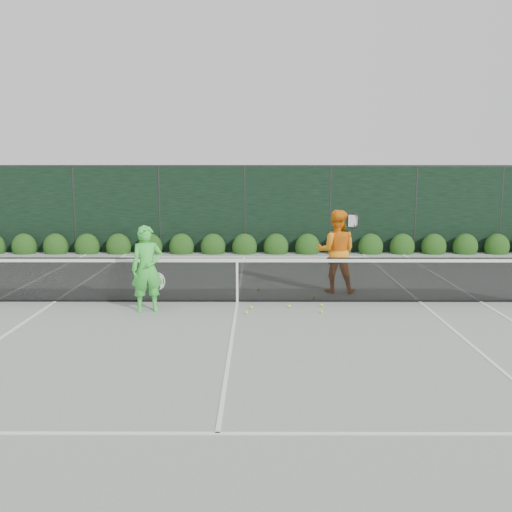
{
  "coord_description": "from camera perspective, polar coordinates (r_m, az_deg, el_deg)",
  "views": [
    {
      "loc": [
        0.46,
        -12.52,
        3.03
      ],
      "look_at": [
        0.42,
        0.3,
        1.0
      ],
      "focal_mm": 40.0,
      "sensor_mm": 36.0,
      "label": 1
    }
  ],
  "objects": [
    {
      "name": "player_woman",
      "position": [
        12.12,
        -10.83,
        -1.27
      ],
      "size": [
        0.75,
        0.6,
        1.81
      ],
      "rotation": [
        0.0,
        0.0,
        0.28
      ],
      "color": "#3FD743",
      "rests_on": "ground"
    },
    {
      "name": "windscreen_fence",
      "position": [
        9.93,
        -2.48,
        0.21
      ],
      "size": [
        32.0,
        21.07,
        3.06
      ],
      "color": "black",
      "rests_on": "ground"
    },
    {
      "name": "hedge_row",
      "position": [
        19.87,
        -1.16,
        0.92
      ],
      "size": [
        31.66,
        0.65,
        0.94
      ],
      "color": "#12360E",
      "rests_on": "ground"
    },
    {
      "name": "ground",
      "position": [
        12.89,
        -1.88,
        -4.6
      ],
      "size": [
        80.0,
        80.0,
        0.0
      ],
      "primitive_type": "plane",
      "color": "gray",
      "rests_on": "ground"
    },
    {
      "name": "tennis_net",
      "position": [
        12.77,
        -2.0,
        -2.29
      ],
      "size": [
        12.9,
        0.1,
        1.07
      ],
      "color": "black",
      "rests_on": "ground"
    },
    {
      "name": "court_lines",
      "position": [
        12.89,
        -1.88,
        -4.58
      ],
      "size": [
        11.03,
        23.83,
        0.01
      ],
      "color": "white",
      "rests_on": "ground"
    },
    {
      "name": "tennis_balls",
      "position": [
        12.57,
        3.01,
        -4.8
      ],
      "size": [
        1.7,
        2.27,
        0.07
      ],
      "color": "#C3F135",
      "rests_on": "ground"
    },
    {
      "name": "player_man",
      "position": [
        13.84,
        8.04,
        0.47
      ],
      "size": [
        1.08,
        0.9,
        2.0
      ],
      "rotation": [
        0.0,
        0.0,
        2.98
      ],
      "color": "orange",
      "rests_on": "ground"
    }
  ]
}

